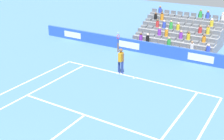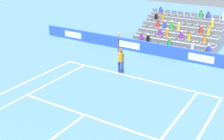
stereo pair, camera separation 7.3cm
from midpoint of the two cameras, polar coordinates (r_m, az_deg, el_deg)
line_baseline at (r=19.24m, az=4.59°, el=-1.44°), size 10.97×0.10×0.01m
line_service at (r=15.10m, az=-5.21°, el=-8.65°), size 8.23×0.10×0.01m
line_singles_sideline_left at (r=17.36m, az=-17.13°, el=-5.25°), size 0.10×11.89×0.01m
line_doubles_sideline_left at (r=18.33m, az=-20.00°, el=-4.10°), size 0.10×11.89×0.01m
line_centre_mark at (r=19.16m, az=4.46°, el=-1.54°), size 0.10×0.20×0.01m
sponsor_barrier at (r=23.05m, az=10.02°, el=3.68°), size 23.49×0.22×0.96m
tennis_player at (r=19.38m, az=1.83°, el=1.96°), size 0.53×0.36×2.85m
stadium_stand at (r=26.15m, az=13.08°, el=6.49°), size 6.82×4.75×3.01m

